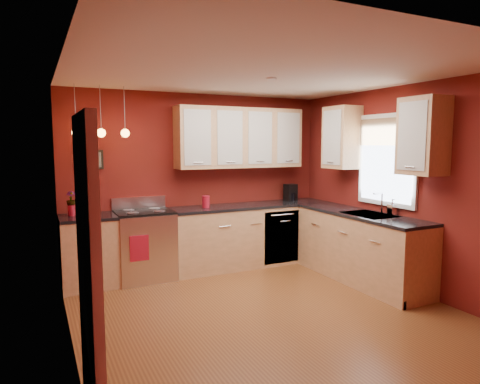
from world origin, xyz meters
name	(u,v)px	position (x,y,z in m)	size (l,w,h in m)	color
floor	(267,313)	(0.00, 0.00, 0.00)	(4.20, 4.20, 0.00)	brown
ceiling	(269,72)	(0.00, 0.00, 2.60)	(4.00, 4.20, 0.02)	silver
wall_back	(199,181)	(0.00, 2.10, 1.30)	(4.00, 0.02, 2.60)	maroon
wall_front	(432,234)	(0.00, -2.10, 1.30)	(4.00, 0.02, 2.60)	maroon
wall_left	(68,209)	(-2.00, 0.00, 1.30)	(0.02, 4.20, 2.60)	maroon
wall_right	(405,188)	(2.00, 0.00, 1.30)	(0.02, 4.20, 2.60)	maroon
base_cabinets_back_left	(89,253)	(-1.65, 1.80, 0.45)	(0.70, 0.60, 0.90)	tan
base_cabinets_back_right	(251,236)	(0.73, 1.80, 0.45)	(2.54, 0.60, 0.90)	tan
base_cabinets_right	(360,248)	(1.70, 0.45, 0.45)	(0.60, 2.10, 0.90)	tan
counter_back_left	(88,217)	(-1.65, 1.80, 0.92)	(0.70, 0.62, 0.04)	black
counter_back_right	(251,206)	(0.73, 1.80, 0.92)	(2.54, 0.62, 0.04)	black
counter_right	(361,214)	(1.70, 0.45, 0.92)	(0.62, 2.10, 0.04)	black
gas_range	(145,245)	(-0.92, 1.80, 0.48)	(0.76, 0.64, 1.11)	silver
dishwasher_front	(282,237)	(1.10, 1.51, 0.45)	(0.60, 0.02, 0.80)	silver
sink	(369,216)	(1.70, 0.30, 0.92)	(0.50, 0.70, 0.33)	#97979C
window	(387,157)	(1.97, 0.30, 1.69)	(0.06, 1.02, 1.22)	white
door_left_wall	(89,278)	(-1.97, -1.20, 1.03)	(0.12, 0.82, 2.05)	white
upper_cabinets_back	(240,138)	(0.60, 1.93, 1.95)	(2.00, 0.35, 0.90)	tan
upper_cabinets_right	(378,137)	(1.82, 0.32, 1.95)	(0.35, 1.95, 0.90)	tan
wall_picture	(91,160)	(-1.55, 2.08, 1.65)	(0.32, 0.03, 0.26)	black
pendant_lights	(101,132)	(-1.45, 1.75, 2.01)	(0.71, 0.11, 0.66)	#97979C
red_canister	(206,202)	(-0.02, 1.79, 1.03)	(0.11, 0.11, 0.17)	#A41123
red_vase	(71,211)	(-1.84, 1.87, 1.01)	(0.09, 0.09, 0.14)	#A41123
flowers	(71,199)	(-1.84, 1.87, 1.16)	(0.11, 0.11, 0.20)	#A41123
coffee_maker	(291,193)	(1.53, 1.94, 1.06)	(0.21, 0.20, 0.27)	black
soap_pump	(392,207)	(1.94, 0.13, 1.05)	(0.09, 0.10, 0.21)	white
dish_towel	(139,248)	(-1.07, 1.47, 0.52)	(0.24, 0.02, 0.33)	#A41123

